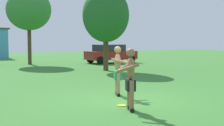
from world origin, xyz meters
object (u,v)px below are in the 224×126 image
Objects in this scene: frisbee at (122,105)px; car_red_mid_lot at (110,53)px; player_with_cap at (118,68)px; player_in_black at (130,78)px; tree_left_field at (29,10)px; tree_right_field at (106,15)px.

car_red_mid_lot is (7.63, 15.47, 0.81)m from frisbee.
player_with_cap is 6.42× the size of frisbee.
player_in_black is 0.29× the size of tree_left_field.
player_in_black reaches higher than car_red_mid_lot.
player_in_black is 17.84m from car_red_mid_lot.
player_with_cap reaches higher than car_red_mid_lot.
player_in_black is 18.18m from tree_left_field.
player_with_cap is at bearing 69.62° from player_in_black.
tree_right_field is (3.65, 8.27, 2.57)m from player_with_cap.
player_with_cap is 15.96m from tree_left_field.
player_in_black is at bearing -96.94° from frisbee.
tree_right_field reaches higher than frisbee.
tree_left_field reaches higher than player_in_black.
player_in_black is 0.33× the size of tree_right_field.
tree_left_field is at bearing 88.36° from player_with_cap.
tree_left_field is (-6.44, 1.72, 3.53)m from car_red_mid_lot.
player_in_black is at bearing -94.08° from tree_left_field.
car_red_mid_lot is 0.73× the size of tree_left_field.
car_red_mid_lot is at bearing -14.97° from tree_left_field.
frisbee is (0.07, 0.61, -0.91)m from player_in_black.
frisbee is at bearing -116.26° from car_red_mid_lot.
car_red_mid_lot is 0.83× the size of tree_right_field.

